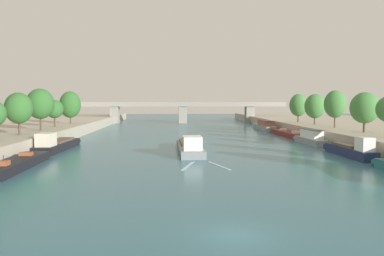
{
  "coord_description": "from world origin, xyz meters",
  "views": [
    {
      "loc": [
        -3.49,
        -20.95,
        7.6
      ],
      "look_at": [
        0.0,
        47.51,
        2.69
      ],
      "focal_mm": 35.73,
      "sensor_mm": 36.0,
      "label": 1
    }
  ],
  "objects": [
    {
      "name": "ground_plane",
      "position": [
        0.0,
        0.0,
        0.0
      ],
      "size": [
        400.0,
        400.0,
        0.0
      ],
      "primitive_type": "plane",
      "color": "#336675"
    },
    {
      "name": "barge_midriver",
      "position": [
        -0.96,
        35.27,
        0.84
      ],
      "size": [
        3.75,
        18.18,
        2.82
      ],
      "color": "gray",
      "rests_on": "ground"
    },
    {
      "name": "wake_behind_barge",
      "position": [
        0.08,
        23.11,
        0.01
      ],
      "size": [
        5.6,
        5.95,
        0.03
      ],
      "color": "#A5D1DB",
      "rests_on": "ground"
    },
    {
      "name": "moored_boat_left_downstream",
      "position": [
        -21.01,
        22.44,
        0.55
      ],
      "size": [
        3.24,
        15.22,
        2.15
      ],
      "color": "black",
      "rests_on": "ground"
    },
    {
      "name": "moored_boat_left_second",
      "position": [
        -21.32,
        38.18,
        0.91
      ],
      "size": [
        3.43,
        15.28,
        3.02
      ],
      "color": "black",
      "rests_on": "ground"
    },
    {
      "name": "moored_boat_right_gap_after",
      "position": [
        20.68,
        29.29,
        0.93
      ],
      "size": [
        2.28,
        12.38,
        3.03
      ],
      "color": "#1E284C",
      "rests_on": "ground"
    },
    {
      "name": "moored_boat_right_second",
      "position": [
        20.65,
        44.46,
        1.1
      ],
      "size": [
        2.39,
        11.14,
        2.66
      ],
      "color": "gray",
      "rests_on": "ground"
    },
    {
      "name": "moored_boat_right_downstream",
      "position": [
        21.26,
        59.34,
        0.54
      ],
      "size": [
        3.48,
        16.95,
        2.13
      ],
      "color": "maroon",
      "rests_on": "ground"
    },
    {
      "name": "moored_boat_right_upstream",
      "position": [
        20.4,
        76.58,
        1.09
      ],
      "size": [
        2.93,
        15.91,
        2.59
      ],
      "color": "gray",
      "rests_on": "ground"
    },
    {
      "name": "tree_left_end_of_row",
      "position": [
        -27.08,
        38.88,
        6.47
      ],
      "size": [
        4.16,
        4.16,
        6.51
      ],
      "color": "brown",
      "rests_on": "quay_left"
    },
    {
      "name": "tree_left_midway",
      "position": [
        -26.86,
        47.85,
        7.04
      ],
      "size": [
        4.79,
        4.79,
        7.39
      ],
      "color": "brown",
      "rests_on": "quay_left"
    },
    {
      "name": "tree_left_second",
      "position": [
        -27.23,
        57.09,
        5.93
      ],
      "size": [
        3.54,
        3.54,
        5.45
      ],
      "color": "brown",
      "rests_on": "quay_left"
    },
    {
      "name": "tree_left_far",
      "position": [
        -26.81,
        67.47,
        6.72
      ],
      "size": [
        4.74,
        4.74,
        7.39
      ],
      "color": "brown",
      "rests_on": "quay_left"
    },
    {
      "name": "tree_right_far",
      "position": [
        28.41,
        40.94,
        6.41
      ],
      "size": [
        4.72,
        4.72,
        6.67
      ],
      "color": "brown",
      "rests_on": "quay_right"
    },
    {
      "name": "tree_right_third",
      "position": [
        28.13,
        51.88,
        6.93
      ],
      "size": [
        4.23,
        4.23,
        7.27
      ],
      "color": "brown",
      "rests_on": "quay_right"
    },
    {
      "name": "tree_right_nearest",
      "position": [
        28.05,
        62.26,
        6.37
      ],
      "size": [
        4.51,
        4.51,
        6.72
      ],
      "color": "brown",
      "rests_on": "quay_right"
    },
    {
      "name": "tree_right_past_mid",
      "position": [
        27.51,
        71.78,
        6.5
      ],
      "size": [
        4.34,
        4.34,
        6.92
      ],
      "color": "brown",
      "rests_on": "quay_right"
    },
    {
      "name": "bridge_far",
      "position": [
        0.0,
        108.94,
        4.66
      ],
      "size": [
        69.9,
        4.4,
        7.14
      ],
      "color": "gray",
      "rests_on": "ground"
    }
  ]
}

